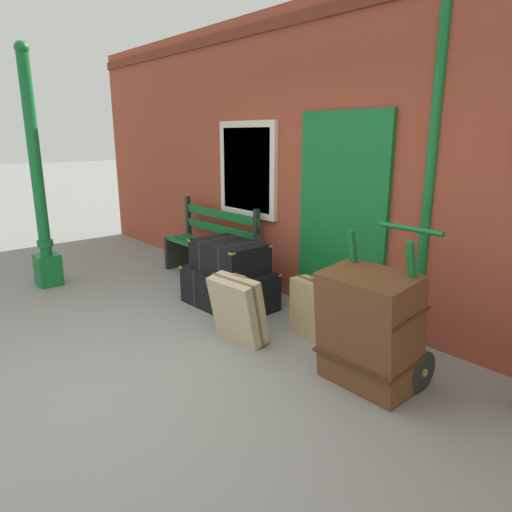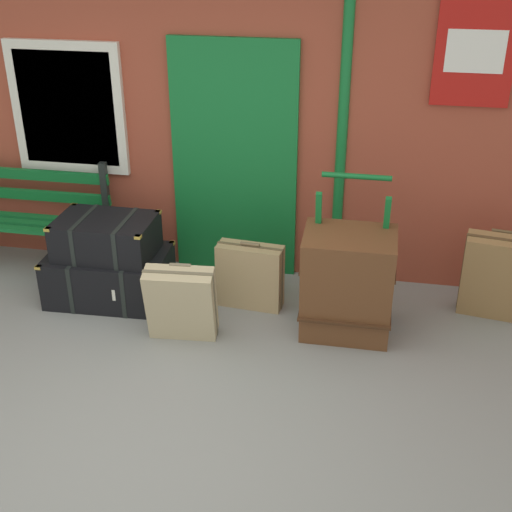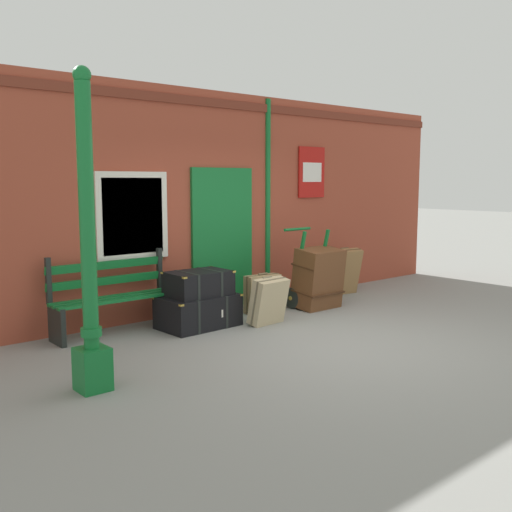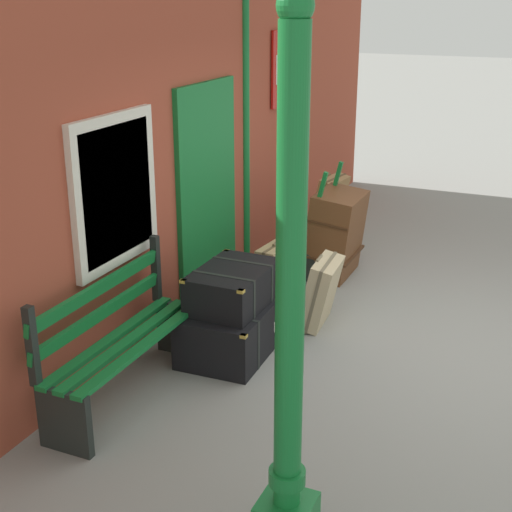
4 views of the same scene
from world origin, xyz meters
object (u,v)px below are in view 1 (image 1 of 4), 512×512
Objects in this scene: platform_bench at (211,246)px; suitcase_umber at (238,309)px; lamp_post at (40,200)px; suitcase_charcoal at (316,311)px; steamer_trunk_base at (229,288)px; steamer_trunk_middle at (229,256)px; porters_trolley at (381,346)px; large_brown_trunk at (369,329)px.

suitcase_umber is at bearing -28.25° from platform_bench.
lamp_post is 3.09m from suitcase_umber.
steamer_trunk_base is at bearing -175.40° from suitcase_charcoal.
platform_bench is 1.10m from steamer_trunk_base.
suitcase_charcoal is 0.91× the size of suitcase_umber.
suitcase_charcoal is (1.20, 0.10, -0.30)m from steamer_trunk_middle.
steamer_trunk_middle is 1.25× the size of suitcase_umber.
porters_trolley reaches higher than suitcase_charcoal.
steamer_trunk_middle is 2.04m from porters_trolley.
steamer_trunk_middle is 1.38× the size of suitcase_charcoal.
lamp_post is 3.68m from suitcase_charcoal.
suitcase_umber is (0.78, -0.50, -0.26)m from steamer_trunk_middle.
porters_trolley is (4.12, 1.25, -0.82)m from lamp_post.
suitcase_umber is (2.88, 0.80, -0.78)m from lamp_post.
steamer_trunk_base is at bearing 161.85° from steamer_trunk_middle.
suitcase_charcoal is (2.19, -0.35, -0.17)m from platform_bench.
platform_bench is 2.22m from suitcase_charcoal.
suitcase_umber is at bearing -32.61° from steamer_trunk_middle.
large_brown_trunk is (2.03, -0.23, 0.25)m from steamer_trunk_base.
suitcase_umber reaches higher than suitcase_charcoal.
lamp_post reaches higher than steamer_trunk_base.
steamer_trunk_middle is (0.01, -0.00, 0.37)m from steamer_trunk_base.
porters_trolley is (3.01, -0.50, -0.17)m from platform_bench.
steamer_trunk_middle is 0.96m from suitcase_umber.
steamer_trunk_base is 0.87× the size of porters_trolley.
lamp_post is at bearing -148.18° from steamer_trunk_middle.
large_brown_trunk is 0.90m from suitcase_charcoal.
suitcase_umber is at bearing -160.26° from porters_trolley.
porters_trolley reaches higher than platform_bench.
steamer_trunk_middle is at bearing -18.15° from steamer_trunk_base.
lamp_post reaches higher than steamer_trunk_middle.
suitcase_umber is (-1.24, -0.27, -0.14)m from large_brown_trunk.
lamp_post is at bearing -164.41° from suitcase_umber.
steamer_trunk_base is 0.37m from steamer_trunk_middle.
porters_trolley reaches higher than suitcase_umber.
platform_bench is at bearing 57.68° from lamp_post.
steamer_trunk_base is at bearing 31.98° from lamp_post.
platform_bench is at bearing 170.89° from suitcase_charcoal.
suitcase_charcoal is at bearing 4.77° from steamer_trunk_middle.
steamer_trunk_middle reaches higher than suitcase_umber.
platform_bench reaches higher than suitcase_charcoal.
porters_trolley is at bearing 16.86° from lamp_post.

